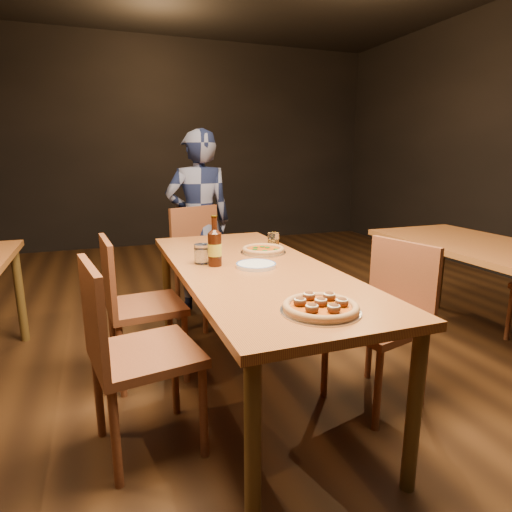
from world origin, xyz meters
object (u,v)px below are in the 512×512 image
object	(u,v)px
table_main	(253,279)
amber_glass	(273,240)
beer_bottle	(215,248)
table_right	(511,261)
chair_main_nw	(146,352)
chair_main_sw	(146,305)
pizza_margherita	(263,250)
plate_stack	(256,265)
pizza_meatball	(321,307)
chair_main_e	(376,323)
chair_end	(210,263)
water_glass	(202,254)
diner	(199,222)

from	to	relation	value
table_main	amber_glass	world-z (taller)	amber_glass
table_main	beer_bottle	xyz separation A→B (m)	(-0.19, 0.09, 0.17)
amber_glass	beer_bottle	bearing A→B (deg)	-145.01
table_right	chair_main_nw	size ratio (longest dim) A/B	2.09
chair_main_sw	pizza_margherita	distance (m)	0.79
amber_glass	plate_stack	bearing A→B (deg)	-122.66
table_right	plate_stack	world-z (taller)	plate_stack
pizza_meatball	pizza_margherita	distance (m)	1.06
chair_main_e	pizza_margherita	size ratio (longest dim) A/B	3.28
table_right	chair_end	xyz separation A→B (m)	(-1.66, 1.36, -0.19)
chair_main_e	water_glass	bearing A→B (deg)	-135.80
chair_main_nw	pizza_meatball	xyz separation A→B (m)	(0.63, -0.45, 0.29)
chair_main_sw	beer_bottle	xyz separation A→B (m)	(0.36, -0.30, 0.38)
chair_main_sw	amber_glass	bearing A→B (deg)	-92.43
pizza_meatball	beer_bottle	distance (m)	0.86
table_right	water_glass	xyz separation A→B (m)	(-1.94, 0.37, 0.13)
chair_end	table_main	bearing A→B (deg)	-113.87
table_right	diner	bearing A→B (deg)	134.28
chair_main_e	amber_glass	bearing A→B (deg)	-174.26
table_right	diner	xyz separation A→B (m)	(-1.66, 1.70, 0.10)
chair_end	beer_bottle	size ratio (longest dim) A/B	3.58
table_right	chair_main_nw	bearing A→B (deg)	-177.56
chair_end	plate_stack	size ratio (longest dim) A/B	4.45
plate_stack	chair_main_nw	bearing A→B (deg)	-156.12
pizza_meatball	water_glass	distance (m)	0.95
chair_end	plate_stack	xyz separation A→B (m)	(-0.03, -1.18, 0.27)
table_main	amber_glass	bearing A→B (deg)	55.14
chair_end	pizza_meatball	size ratio (longest dim) A/B	3.07
chair_end	diner	xyz separation A→B (m)	(-0.00, 0.34, 0.29)
water_glass	table_main	bearing A→B (deg)	-34.11
pizza_margherita	table_main	bearing A→B (deg)	-120.62
table_right	amber_glass	xyz separation A→B (m)	(-1.40, 0.63, 0.12)
chair_main_e	chair_main_sw	bearing A→B (deg)	-137.27
table_main	water_glass	distance (m)	0.32
table_main	plate_stack	distance (m)	0.09
chair_main_nw	beer_bottle	xyz separation A→B (m)	(0.43, 0.39, 0.37)
table_right	water_glass	distance (m)	1.98
beer_bottle	pizza_meatball	bearing A→B (deg)	-76.49
table_right	chair_main_sw	bearing A→B (deg)	165.27
chair_main_e	plate_stack	size ratio (longest dim) A/B	4.25
chair_main_sw	water_glass	size ratio (longest dim) A/B	8.45
chair_main_nw	amber_glass	world-z (taller)	chair_main_nw
chair_end	pizza_meatball	world-z (taller)	chair_end
pizza_margherita	water_glass	bearing A→B (deg)	-162.44
chair_main_nw	beer_bottle	world-z (taller)	beer_bottle
pizza_meatball	diner	xyz separation A→B (m)	(0.03, 2.25, 0.01)
table_main	chair_main_sw	size ratio (longest dim) A/B	2.16
chair_main_e	water_glass	world-z (taller)	chair_main_e
amber_glass	table_right	bearing A→B (deg)	-24.25
beer_bottle	pizza_margherita	bearing A→B (deg)	29.94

